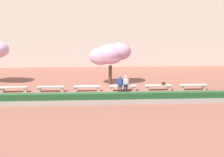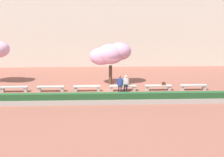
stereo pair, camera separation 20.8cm
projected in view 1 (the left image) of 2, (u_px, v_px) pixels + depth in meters
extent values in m
plane|color=#8E5142|center=(105.00, 91.00, 21.51)|extent=(100.00, 100.00, 0.00)
cube|color=beige|center=(103.00, 31.00, 32.56)|extent=(33.81, 4.00, 8.28)
cube|color=#ADA89E|center=(14.00, 87.00, 21.07)|extent=(2.19, 0.43, 0.10)
cube|color=#ADA89E|center=(2.00, 90.00, 21.08)|extent=(0.24, 0.34, 0.35)
cube|color=#ADA89E|center=(26.00, 90.00, 21.17)|extent=(0.24, 0.34, 0.35)
cube|color=#ADA89E|center=(51.00, 87.00, 21.21)|extent=(2.19, 0.43, 0.10)
cube|color=#ADA89E|center=(39.00, 90.00, 21.21)|extent=(0.24, 0.34, 0.35)
cube|color=#ADA89E|center=(62.00, 89.00, 21.31)|extent=(0.24, 0.34, 0.35)
cube|color=#ADA89E|center=(87.00, 86.00, 21.35)|extent=(2.19, 0.43, 0.10)
cube|color=#ADA89E|center=(76.00, 89.00, 21.35)|extent=(0.24, 0.34, 0.35)
cube|color=#ADA89E|center=(98.00, 89.00, 21.45)|extent=(0.24, 0.34, 0.35)
cube|color=#ADA89E|center=(123.00, 86.00, 21.48)|extent=(2.19, 0.43, 0.10)
cube|color=#ADA89E|center=(112.00, 89.00, 21.49)|extent=(0.24, 0.34, 0.35)
cube|color=#ADA89E|center=(134.00, 89.00, 21.58)|extent=(0.24, 0.34, 0.35)
cube|color=#ADA89E|center=(158.00, 86.00, 21.62)|extent=(2.19, 0.43, 0.10)
cube|color=#ADA89E|center=(147.00, 88.00, 21.63)|extent=(0.24, 0.34, 0.35)
cube|color=#ADA89E|center=(169.00, 88.00, 21.72)|extent=(0.24, 0.34, 0.35)
cube|color=#ADA89E|center=(193.00, 85.00, 21.76)|extent=(2.19, 0.43, 0.10)
cube|color=#ADA89E|center=(182.00, 88.00, 21.76)|extent=(0.24, 0.34, 0.35)
cube|color=#ADA89E|center=(204.00, 88.00, 21.86)|extent=(0.24, 0.34, 0.35)
cube|color=black|center=(119.00, 92.00, 21.15)|extent=(0.12, 0.23, 0.06)
cylinder|color=#23283D|center=(119.00, 89.00, 21.16)|extent=(0.10, 0.10, 0.42)
cube|color=black|center=(121.00, 92.00, 21.15)|extent=(0.12, 0.23, 0.06)
cylinder|color=#23283D|center=(121.00, 89.00, 21.16)|extent=(0.10, 0.10, 0.42)
cube|color=#23283D|center=(120.00, 85.00, 21.27)|extent=(0.31, 0.42, 0.12)
cube|color=#2D4289|center=(120.00, 81.00, 21.42)|extent=(0.35, 0.24, 0.54)
sphere|color=brown|center=(120.00, 77.00, 21.33)|extent=(0.21, 0.21, 0.21)
cylinder|color=#2D4289|center=(117.00, 82.00, 21.42)|extent=(0.09, 0.09, 0.50)
cylinder|color=#2D4289|center=(122.00, 82.00, 21.41)|extent=(0.09, 0.09, 0.50)
cube|color=black|center=(124.00, 92.00, 21.18)|extent=(0.13, 0.23, 0.06)
cylinder|color=black|center=(124.00, 89.00, 21.19)|extent=(0.10, 0.10, 0.42)
cube|color=black|center=(127.00, 92.00, 21.17)|extent=(0.13, 0.23, 0.06)
cylinder|color=black|center=(127.00, 89.00, 21.18)|extent=(0.10, 0.10, 0.42)
cube|color=black|center=(126.00, 85.00, 21.29)|extent=(0.33, 0.44, 0.12)
cube|color=silver|center=(126.00, 81.00, 21.44)|extent=(0.37, 0.27, 0.54)
sphere|color=beige|center=(126.00, 77.00, 21.35)|extent=(0.21, 0.21, 0.21)
cylinder|color=silver|center=(123.00, 82.00, 21.45)|extent=(0.09, 0.09, 0.50)
cylinder|color=silver|center=(128.00, 82.00, 21.42)|extent=(0.09, 0.09, 0.50)
cube|color=brown|center=(164.00, 84.00, 21.59)|extent=(0.30, 0.14, 0.22)
cube|color=#552C1C|center=(164.00, 83.00, 21.57)|extent=(0.30, 0.15, 0.04)
torus|color=#4A2718|center=(164.00, 82.00, 21.55)|extent=(0.14, 0.02, 0.14)
cylinder|color=#513828|center=(110.00, 75.00, 23.47)|extent=(0.30, 0.30, 1.70)
ellipsoid|color=pink|center=(110.00, 54.00, 23.03)|extent=(2.36, 2.35, 1.77)
ellipsoid|color=pink|center=(101.00, 56.00, 23.14)|extent=(2.06, 1.84, 1.54)
ellipsoid|color=pink|center=(119.00, 51.00, 23.13)|extent=(2.06, 1.90, 1.54)
cube|color=#ADA89E|center=(106.00, 101.00, 18.33)|extent=(20.35, 0.50, 0.36)
cube|color=#235128|center=(106.00, 96.00, 18.24)|extent=(20.25, 0.44, 0.44)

